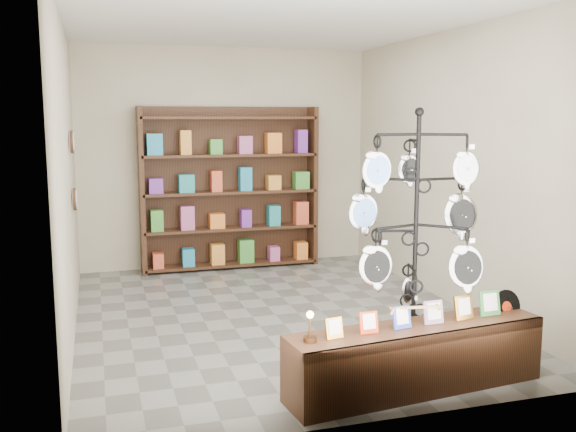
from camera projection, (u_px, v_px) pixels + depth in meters
The scene contains 6 objects.
ground at pixel (275, 315), 6.73m from camera, with size 5.00×5.00×0.00m, color slate.
room_envelope at pixel (275, 138), 6.45m from camera, with size 5.00×5.00×5.00m.
display_tree at pixel (416, 225), 4.94m from camera, with size 1.12×1.09×2.13m.
front_shelf at pixel (416, 358), 4.84m from camera, with size 2.09×0.64×0.73m.
back_shelving at pixel (230, 193), 8.75m from camera, with size 2.42×0.36×2.20m.
wall_clocks at pixel (73, 171), 6.70m from camera, with size 0.03×0.24×0.84m.
Camera 1 is at (-1.74, -6.26, 2.04)m, focal length 40.00 mm.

